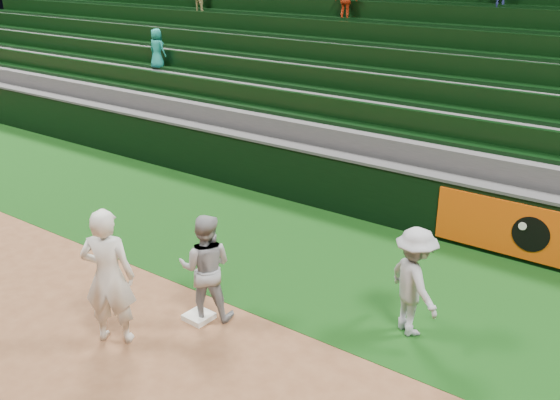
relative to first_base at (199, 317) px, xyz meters
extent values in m
plane|color=brown|center=(0.06, -0.31, -0.04)|extent=(70.00, 70.00, 0.00)
cube|color=black|center=(0.06, 2.69, -0.04)|extent=(36.00, 4.20, 0.01)
cube|color=white|center=(0.00, 0.00, 0.00)|extent=(0.39, 0.39, 0.08)
imported|color=silver|center=(-0.61, -1.08, 0.96)|extent=(0.87, 0.78, 2.00)
imported|color=#989AA1|center=(0.05, 0.14, 0.78)|extent=(1.01, 0.95, 1.65)
imported|color=#A1A5AE|center=(2.70, 1.56, 0.78)|extent=(1.20, 1.09, 1.62)
cube|color=black|center=(0.06, 4.89, 0.56)|extent=(36.00, 0.35, 1.20)
cube|color=#D84C0A|center=(3.06, 4.70, 0.56)|extent=(2.60, 0.05, 1.00)
cylinder|color=black|center=(3.46, 4.67, 0.56)|extent=(0.64, 0.02, 0.64)
cylinder|color=white|center=(3.31, 4.65, 0.68)|extent=(0.14, 0.02, 0.14)
cube|color=#424244|center=(0.06, 4.89, 1.18)|extent=(36.00, 0.40, 0.06)
cube|color=#3D3D40|center=(0.06, 5.61, 0.78)|extent=(36.00, 0.85, 1.65)
cube|color=black|center=(0.06, 5.87, 1.86)|extent=(36.00, 0.14, 0.50)
cube|color=black|center=(0.06, 5.70, 1.65)|extent=(36.00, 0.45, 0.08)
cube|color=#3D3D40|center=(0.06, 6.46, 1.01)|extent=(36.00, 0.85, 2.10)
cube|color=black|center=(0.06, 6.72, 2.31)|extent=(36.00, 0.14, 0.50)
cube|color=black|center=(0.06, 6.55, 2.10)|extent=(36.00, 0.45, 0.08)
cube|color=#3D3D40|center=(0.06, 7.31, 1.23)|extent=(36.00, 0.85, 2.55)
cube|color=black|center=(0.06, 7.57, 2.76)|extent=(36.00, 0.14, 0.50)
cube|color=black|center=(0.06, 7.40, 2.55)|extent=(36.00, 0.45, 0.08)
cube|color=#3D3D40|center=(0.06, 8.16, 1.46)|extent=(36.00, 0.85, 3.00)
cube|color=black|center=(0.06, 8.42, 3.21)|extent=(36.00, 0.14, 0.50)
cube|color=black|center=(0.06, 8.25, 3.00)|extent=(36.00, 0.45, 0.08)
cube|color=#3D3D40|center=(0.06, 9.01, 1.68)|extent=(36.00, 0.85, 3.45)
cube|color=black|center=(0.06, 9.27, 3.66)|extent=(36.00, 0.14, 0.50)
cube|color=black|center=(0.06, 9.10, 3.45)|extent=(36.00, 0.45, 0.08)
cube|color=#3D3D40|center=(0.06, 9.86, 1.91)|extent=(36.00, 0.85, 3.90)
cube|color=black|center=(0.06, 9.95, 3.90)|extent=(36.00, 0.45, 0.08)
cube|color=#3D3D40|center=(0.06, 10.71, 2.13)|extent=(36.00, 0.85, 4.35)
imported|color=#178279|center=(-7.39, 6.42, 2.60)|extent=(0.54, 0.36, 1.09)
imported|color=red|center=(-2.90, 8.97, 3.94)|extent=(0.64, 0.30, 1.07)
camera|label=1|loc=(5.72, -5.77, 5.06)|focal=40.00mm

